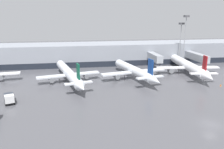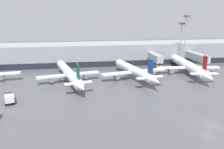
{
  "view_description": "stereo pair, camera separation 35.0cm",
  "coord_description": "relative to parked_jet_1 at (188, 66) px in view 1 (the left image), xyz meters",
  "views": [
    {
      "loc": [
        -25.77,
        -35.33,
        20.71
      ],
      "look_at": [
        -14.9,
        30.01,
        3.0
      ],
      "focal_mm": 35.0,
      "sensor_mm": 36.0,
      "label": 1
    },
    {
      "loc": [
        -25.42,
        -35.39,
        20.71
      ],
      "look_at": [
        -14.9,
        30.01,
        3.0
      ],
      "focal_mm": 35.0,
      "sensor_mm": 36.0,
      "label": 2
    }
  ],
  "objects": [
    {
      "name": "terminal_building",
      "position": [
        -15.0,
        23.68,
        1.66
      ],
      "size": [
        160.0,
        31.1,
        9.0
      ],
      "color": "gray",
      "rests_on": "ground_plane"
    },
    {
      "name": "traffic_cone_2",
      "position": [
        2.39,
        -16.23,
        -2.47
      ],
      "size": [
        0.4,
        0.4,
        0.73
      ],
      "color": "orange",
      "rests_on": "ground_plane"
    },
    {
      "name": "parked_jet_4",
      "position": [
        -43.53,
        -3.58,
        -0.07
      ],
      "size": [
        20.3,
        36.5,
        8.5
      ],
      "rotation": [
        0.0,
        0.0,
        1.8
      ],
      "color": "silver",
      "rests_on": "ground_plane"
    },
    {
      "name": "apron_light_mast_3",
      "position": [
        3.39,
        10.7,
        13.52
      ],
      "size": [
        1.8,
        1.8,
        21.13
      ],
      "color": "gray",
      "rests_on": "ground_plane"
    },
    {
      "name": "apron_light_mast_2",
      "position": [
        3.07,
        13.76,
        11.53
      ],
      "size": [
        1.8,
        1.8,
        18.19
      ],
      "color": "gray",
      "rests_on": "ground_plane"
    },
    {
      "name": "parked_jet_2",
      "position": [
        -21.75,
        -3.64,
        0.01
      ],
      "size": [
        23.17,
        31.83,
        8.67
      ],
      "rotation": [
        0.0,
        0.0,
        1.78
      ],
      "color": "silver",
      "rests_on": "ground_plane"
    },
    {
      "name": "service_truck_1",
      "position": [
        -57.55,
        -19.96,
        -1.41
      ],
      "size": [
        3.5,
        5.13,
        2.49
      ],
      "rotation": [
        0.0,
        0.0,
        5.04
      ],
      "color": "#2D333D",
      "rests_on": "ground_plane"
    },
    {
      "name": "parked_jet_1",
      "position": [
        0.0,
        0.0,
        0.0
      ],
      "size": [
        23.31,
        37.67,
        8.88
      ],
      "rotation": [
        0.0,
        0.0,
        1.46
      ],
      "color": "white",
      "rests_on": "ground_plane"
    },
    {
      "name": "ground_plane",
      "position": [
        -15.13,
        -38.19,
        -2.84
      ],
      "size": [
        320.0,
        320.0,
        0.0
      ],
      "primitive_type": "plane",
      "color": "#4C4C51"
    }
  ]
}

